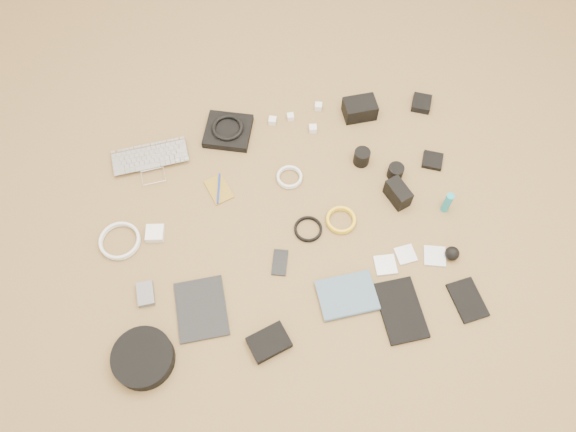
{
  "coord_description": "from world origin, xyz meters",
  "views": [
    {
      "loc": [
        -0.15,
        -0.95,
        1.9
      ],
      "look_at": [
        0.0,
        0.03,
        0.02
      ],
      "focal_mm": 35.0,
      "sensor_mm": 36.0,
      "label": 1
    }
  ],
  "objects": [
    {
      "name": "lens_pouch",
      "position": [
        0.65,
        0.48,
        0.02
      ],
      "size": [
        0.1,
        0.11,
        0.03
      ],
      "primitive_type": "cube",
      "rotation": [
        0.0,
        0.0,
        -0.39
      ],
      "color": "black",
      "rests_on": "ground"
    },
    {
      "name": "filter_case_left",
      "position": [
        0.32,
        -0.22,
        0.01
      ],
      "size": [
        0.08,
        0.08,
        0.01
      ],
      "primitive_type": "cube",
      "rotation": [
        0.0,
        0.0,
        -0.03
      ],
      "color": "silver",
      "rests_on": "ground"
    },
    {
      "name": "tablet",
      "position": [
        -0.35,
        -0.28,
        0.0
      ],
      "size": [
        0.18,
        0.23,
        0.01
      ],
      "primitive_type": "cube",
      "rotation": [
        0.0,
        0.0,
        0.04
      ],
      "color": "black",
      "rests_on": "ground"
    },
    {
      "name": "dslr_camera",
      "position": [
        0.38,
        0.47,
        0.04
      ],
      "size": [
        0.14,
        0.1,
        0.08
      ],
      "primitive_type": "cube",
      "rotation": [
        0.0,
        0.0,
        0.05
      ],
      "color": "black",
      "rests_on": "ground"
    },
    {
      "name": "card_reader",
      "position": [
        0.62,
        0.19,
        0.01
      ],
      "size": [
        0.1,
        0.1,
        0.02
      ],
      "primitive_type": "cube",
      "rotation": [
        0.0,
        0.0,
        -0.4
      ],
      "color": "black",
      "rests_on": "ground"
    },
    {
      "name": "notebook_black_b",
      "position": [
        0.58,
        -0.4,
        0.01
      ],
      "size": [
        0.12,
        0.16,
        0.01
      ],
      "primitive_type": "cube",
      "rotation": [
        0.0,
        0.0,
        0.15
      ],
      "color": "black",
      "rests_on": "ground"
    },
    {
      "name": "drive_case",
      "position": [
        -0.14,
        -0.44,
        0.02
      ],
      "size": [
        0.16,
        0.13,
        0.03
      ],
      "primitive_type": "cube",
      "rotation": [
        0.0,
        0.0,
        0.33
      ],
      "color": "black",
      "rests_on": "ground"
    },
    {
      "name": "cable_yellow",
      "position": [
        0.2,
        -0.02,
        0.01
      ],
      "size": [
        0.13,
        0.13,
        0.01
      ],
      "primitive_type": "torus",
      "rotation": [
        0.0,
        0.0,
        -0.19
      ],
      "color": "yellow",
      "rests_on": "ground"
    },
    {
      "name": "notebook_olive",
      "position": [
        -0.24,
        0.19,
        0.0
      ],
      "size": [
        0.11,
        0.14,
        0.01
      ],
      "primitive_type": "cube",
      "rotation": [
        0.0,
        0.0,
        0.34
      ],
      "color": "olive",
      "rests_on": "ground"
    },
    {
      "name": "filter_case_right",
      "position": [
        0.51,
        -0.21,
        0.01
      ],
      "size": [
        0.1,
        0.1,
        0.01
      ],
      "primitive_type": "cube",
      "rotation": [
        0.0,
        0.0,
        -0.25
      ],
      "color": "silver",
      "rests_on": "ground"
    },
    {
      "name": "power_brick",
      "position": [
        -0.5,
        0.04,
        0.01
      ],
      "size": [
        0.07,
        0.07,
        0.03
      ],
      "primitive_type": "cube",
      "rotation": [
        0.0,
        0.0,
        -0.13
      ],
      "color": "silver",
      "rests_on": "ground"
    },
    {
      "name": "headphone_case",
      "position": [
        -0.56,
        -0.43,
        0.03
      ],
      "size": [
        0.27,
        0.27,
        0.06
      ],
      "primitive_type": "cylinder",
      "rotation": [
        0.0,
        0.0,
        0.4
      ],
      "color": "black",
      "rests_on": "ground"
    },
    {
      "name": "battery_charger",
      "position": [
        -0.54,
        -0.2,
        0.01
      ],
      "size": [
        0.06,
        0.09,
        0.02
      ],
      "primitive_type": "cube",
      "rotation": [
        0.0,
        0.0,
        0.06
      ],
      "color": "slate",
      "rests_on": "ground"
    },
    {
      "name": "air_blower",
      "position": [
        0.57,
        -0.22,
        0.03
      ],
      "size": [
        0.07,
        0.07,
        0.05
      ],
      "primitive_type": "sphere",
      "rotation": [
        0.0,
        0.0,
        0.29
      ],
      "color": "black",
      "rests_on": "ground"
    },
    {
      "name": "charger_a",
      "position": [
        0.01,
        0.48,
        0.01
      ],
      "size": [
        0.04,
        0.04,
        0.03
      ],
      "primitive_type": "cube",
      "rotation": [
        0.0,
        0.0,
        -0.28
      ],
      "color": "silver",
      "rests_on": "ground"
    },
    {
      "name": "charger_c",
      "position": [
        0.21,
        0.53,
        0.01
      ],
      "size": [
        0.04,
        0.04,
        0.03
      ],
      "primitive_type": "cube",
      "rotation": [
        0.0,
        0.0,
        -0.26
      ],
      "color": "silver",
      "rests_on": "ground"
    },
    {
      "name": "notebook_black_a",
      "position": [
        0.34,
        -0.4,
        0.01
      ],
      "size": [
        0.15,
        0.23,
        0.02
      ],
      "primitive_type": "cube",
      "rotation": [
        0.0,
        0.0,
        0.06
      ],
      "color": "black",
      "rests_on": "ground"
    },
    {
      "name": "lens_a",
      "position": [
        0.33,
        0.24,
        0.03
      ],
      "size": [
        0.08,
        0.08,
        0.07
      ],
      "primitive_type": "cylinder",
      "rotation": [
        0.0,
        0.0,
        0.39
      ],
      "color": "black",
      "rests_on": "ground"
    },
    {
      "name": "cable_white_a",
      "position": [
        0.04,
        0.2,
        0.01
      ],
      "size": [
        0.12,
        0.12,
        0.01
      ],
      "primitive_type": "torus",
      "rotation": [
        0.0,
        0.0,
        0.16
      ],
      "color": "silver",
      "rests_on": "ground"
    },
    {
      "name": "charger_d",
      "position": [
        0.17,
        0.42,
        0.01
      ],
      "size": [
        0.03,
        0.03,
        0.03
      ],
      "primitive_type": "cube",
      "rotation": [
        0.0,
        0.0,
        -0.09
      ],
      "color": "silver",
      "rests_on": "ground"
    },
    {
      "name": "paperback",
      "position": [
        0.17,
        -0.39,
        0.01
      ],
      "size": [
        0.21,
        0.16,
        0.02
      ],
      "primitive_type": "imported",
      "rotation": [
        0.0,
        0.0,
        1.63
      ],
      "color": "#3E5669",
      "rests_on": "ground"
    },
    {
      "name": "headphone_pouch",
      "position": [
        -0.18,
        0.46,
        0.02
      ],
      "size": [
        0.23,
        0.22,
        0.03
      ],
      "primitive_type": "cube",
      "rotation": [
        0.0,
        0.0,
        -0.29
      ],
      "color": "black",
      "rests_on": "ground"
    },
    {
      "name": "headphones",
      "position": [
        -0.18,
        0.46,
        0.04
      ],
      "size": [
        0.15,
        0.15,
        0.02
      ],
      "primitive_type": "torus",
      "rotation": [
        0.0,
        0.0,
        0.15
      ],
      "color": "black",
      "rests_on": "headphone_pouch"
    },
    {
      "name": "charger_b",
      "position": [
        0.09,
        0.49,
        0.01
      ],
      "size": [
        0.03,
        0.03,
        0.03
      ],
      "primitive_type": "cube",
      "rotation": [
        0.0,
        0.0,
        0.01
      ],
      "color": "silver",
      "rests_on": "ground"
    },
    {
      "name": "filter_case_mid",
      "position": [
        0.41,
        -0.19,
        0.0
      ],
      "size": [
        0.08,
        0.08,
        0.01
      ],
      "primitive_type": "cube",
      "rotation": [
        0.0,
        0.0,
        0.12
      ],
      "color": "silver",
      "rests_on": "ground"
    },
    {
      "name": "lens_cleaner",
      "position": [
        0.6,
        -0.03,
        0.05
      ],
      "size": [
        0.03,
        0.03,
        0.1
      ],
      "primitive_type": "cylinder",
      "rotation": [
        0.0,
        0.0,
        -0.07
      ],
      "color": "teal",
      "rests_on": "ground"
    },
    {
      "name": "lens_b",
      "position": [
        0.45,
        0.15,
        0.03
      ],
      "size": [
        0.08,
        0.08,
        0.06
      ],
      "primitive_type": "cylinder",
      "rotation": [
        0.0,
        0.0,
        -0.43
      ],
      "color": "black",
      "rests_on": "ground"
    },
    {
      "name": "flash",
      "position": [
        0.43,
        0.05,
        0.04
      ],
      "size": [
        0.09,
        0.12,
        0.08
      ],
      "primitive_type": "cube",
      "rotation": [
        0.0,
        0.0,
        0.37
      ],
      "color": "black",
      "rests_on": "ground"
    },
    {
      "name": "cable_black",
      "position": [
        0.07,
        -0.03,
        0.0
      ],
      "size": [
        0.13,
        0.13,
        0.01
      ],
      "primitive_type": "torus",
      "rotation": [
        0.0,
        0.0,
        -0.25
      ],
      "color": "black",
      "rests_on": "ground"
    },
    {
      "name": "laptop",
      "position": [
        -0.5,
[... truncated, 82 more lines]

